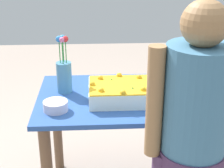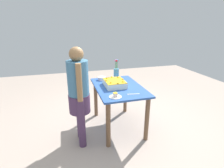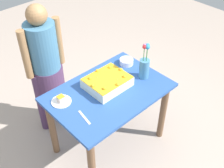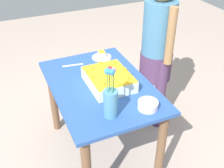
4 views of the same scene
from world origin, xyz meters
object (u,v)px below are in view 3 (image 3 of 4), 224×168
(person_standing, at_px, (45,63))
(fruit_bowl, at_px, (126,62))
(cake_knife, at_px, (84,117))
(sheet_cake, at_px, (107,82))
(flower_vase, at_px, (144,66))
(serving_plate_with_slice, at_px, (61,100))

(person_standing, bearing_deg, fruit_bowl, 54.25)
(cake_knife, bearing_deg, person_standing, 179.11)
(sheet_cake, height_order, flower_vase, flower_vase)
(flower_vase, bearing_deg, fruit_bowl, 82.75)
(cake_knife, bearing_deg, serving_plate_with_slice, -165.22)
(serving_plate_with_slice, distance_m, person_standing, 0.53)
(serving_plate_with_slice, xyz_separation_m, cake_knife, (0.03, -0.30, -0.02))
(sheet_cake, relative_size, cake_knife, 2.14)
(sheet_cake, xyz_separation_m, serving_plate_with_slice, (-0.45, 0.12, -0.03))
(flower_vase, xyz_separation_m, fruit_bowl, (0.04, 0.28, -0.10))
(sheet_cake, xyz_separation_m, person_standing, (-0.28, 0.63, 0.03))
(serving_plate_with_slice, relative_size, cake_knife, 0.98)
(sheet_cake, relative_size, flower_vase, 1.05)
(sheet_cake, relative_size, serving_plate_with_slice, 2.19)
(sheet_cake, bearing_deg, person_standing, 114.41)
(cake_knife, relative_size, flower_vase, 0.49)
(serving_plate_with_slice, relative_size, fruit_bowl, 1.25)
(flower_vase, bearing_deg, cake_knife, -177.71)
(sheet_cake, bearing_deg, serving_plate_with_slice, 164.85)
(serving_plate_with_slice, distance_m, flower_vase, 0.87)
(fruit_bowl, height_order, person_standing, person_standing)
(fruit_bowl, bearing_deg, person_standing, 144.25)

